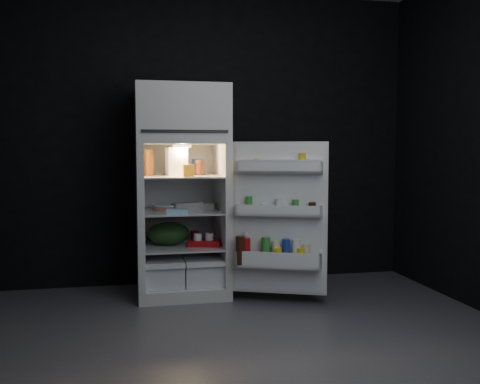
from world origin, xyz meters
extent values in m
cube|color=#56565C|center=(0.00, 0.00, 0.00)|extent=(4.00, 3.40, 0.00)
cube|color=black|center=(0.00, 1.70, 1.35)|extent=(4.00, 0.00, 2.70)
cube|color=black|center=(0.00, -1.70, 1.35)|extent=(4.00, 0.00, 2.70)
cube|color=silver|center=(-0.20, 1.30, 0.05)|extent=(0.76, 0.70, 0.10)
cube|color=silver|center=(-0.56, 1.30, 0.70)|extent=(0.05, 0.70, 1.20)
cube|color=silver|center=(0.15, 1.30, 0.70)|extent=(0.05, 0.70, 1.20)
cube|color=white|center=(-0.20, 1.62, 0.70)|extent=(0.66, 0.05, 1.20)
cube|color=silver|center=(-0.20, 1.30, 1.33)|extent=(0.76, 0.70, 0.06)
cube|color=silver|center=(-0.20, 1.30, 1.57)|extent=(0.76, 0.70, 0.42)
cube|color=black|center=(-0.20, 0.95, 1.39)|extent=(0.68, 0.01, 0.02)
cube|color=white|center=(-0.53, 1.28, 0.70)|extent=(0.01, 0.65, 1.20)
cube|color=white|center=(0.12, 1.28, 0.70)|extent=(0.01, 0.65, 1.20)
cube|color=white|center=(-0.20, 1.28, 1.30)|extent=(0.66, 0.65, 0.01)
cube|color=white|center=(-0.20, 1.28, 0.10)|extent=(0.66, 0.65, 0.01)
cube|color=white|center=(-0.20, 1.28, 1.02)|extent=(0.65, 0.63, 0.01)
cube|color=white|center=(-0.20, 1.28, 0.72)|extent=(0.65, 0.63, 0.01)
cube|color=white|center=(-0.20, 1.28, 0.42)|extent=(0.65, 0.63, 0.01)
cube|color=white|center=(-0.37, 1.30, 0.22)|extent=(0.32, 0.59, 0.22)
cube|color=white|center=(-0.04, 1.30, 0.22)|extent=(0.32, 0.59, 0.22)
cube|color=white|center=(-0.37, 0.97, 0.31)|extent=(0.32, 0.02, 0.03)
cube|color=white|center=(-0.04, 0.97, 0.31)|extent=(0.32, 0.02, 0.03)
cube|color=#FFE5B2|center=(-0.20, 1.23, 1.28)|extent=(0.14, 0.14, 0.02)
cube|color=silver|center=(0.54, 0.83, 0.70)|extent=(0.72, 0.33, 1.22)
cube|color=white|center=(0.53, 0.80, 0.70)|extent=(0.67, 0.28, 1.18)
cube|color=white|center=(0.51, 0.77, 1.07)|extent=(0.66, 0.34, 0.02)
cube|color=white|center=(0.50, 0.73, 1.11)|extent=(0.64, 0.27, 0.10)
cube|color=white|center=(0.82, 0.64, 1.11)|extent=(0.05, 0.09, 0.10)
cube|color=white|center=(0.21, 0.89, 1.11)|extent=(0.05, 0.09, 0.10)
cube|color=white|center=(0.51, 0.76, 0.73)|extent=(0.67, 0.35, 0.02)
cube|color=white|center=(0.50, 0.72, 0.77)|extent=(0.64, 0.27, 0.09)
cube|color=white|center=(0.82, 0.64, 0.77)|extent=(0.06, 0.10, 0.09)
cube|color=white|center=(0.21, 0.88, 0.77)|extent=(0.06, 0.10, 0.09)
cube|color=white|center=(0.50, 0.74, 0.33)|extent=(0.68, 0.39, 0.02)
cube|color=white|center=(0.48, 0.69, 0.38)|extent=(0.64, 0.27, 0.13)
cube|color=white|center=(0.81, 0.62, 0.38)|extent=(0.07, 0.14, 0.13)
cube|color=white|center=(0.20, 0.87, 0.38)|extent=(0.07, 0.14, 0.13)
cube|color=white|center=(0.51, 0.77, 1.16)|extent=(0.65, 0.33, 0.02)
cylinder|color=yellow|center=(0.68, 0.70, 1.15)|extent=(0.07, 0.07, 0.14)
cylinder|color=silver|center=(0.55, 0.75, 1.12)|extent=(0.08, 0.08, 0.09)
cylinder|color=yellow|center=(0.35, 0.83, 1.13)|extent=(0.08, 0.08, 0.10)
cylinder|color=black|center=(0.75, 0.66, 0.79)|extent=(0.07, 0.07, 0.09)
cylinder|color=#338C33|center=(0.63, 0.71, 0.80)|extent=(0.07, 0.07, 0.11)
cylinder|color=silver|center=(0.51, 0.76, 0.80)|extent=(0.07, 0.07, 0.12)
cylinder|color=#94C5E5|center=(0.40, 0.81, 0.78)|extent=(0.08, 0.08, 0.08)
cylinder|color=#338C33|center=(0.29, 0.85, 0.81)|extent=(0.07, 0.07, 0.13)
cylinder|color=beige|center=(0.71, 0.66, 0.43)|extent=(0.08, 0.08, 0.17)
cylinder|color=white|center=(0.63, 0.69, 0.44)|extent=(0.09, 0.09, 0.21)
cylinder|color=#1B3695|center=(0.56, 0.72, 0.44)|extent=(0.08, 0.08, 0.21)
cylinder|color=beige|center=(0.48, 0.75, 0.44)|extent=(0.09, 0.09, 0.19)
cylinder|color=#338C33|center=(0.41, 0.78, 0.45)|extent=(0.09, 0.09, 0.21)
cylinder|color=#A80E12|center=(0.26, 0.84, 0.44)|extent=(0.09, 0.09, 0.20)
cylinder|color=yellow|center=(0.66, 0.64, 0.41)|extent=(0.07, 0.07, 0.14)
cylinder|color=yellow|center=(0.49, 0.71, 0.41)|extent=(0.08, 0.08, 0.14)
cylinder|color=silver|center=(0.36, 0.76, 0.39)|extent=(0.08, 0.08, 0.10)
cylinder|color=black|center=(0.21, 0.82, 0.45)|extent=(0.09, 0.09, 0.22)
cylinder|color=white|center=(0.26, 0.84, 0.58)|extent=(0.05, 0.05, 0.02)
cube|color=white|center=(-0.24, 1.30, 1.15)|extent=(0.18, 0.18, 0.24)
cylinder|color=#1B3695|center=(-0.04, 1.37, 1.10)|extent=(0.13, 0.13, 0.14)
cylinder|color=black|center=(-0.04, 1.29, 1.09)|extent=(0.11, 0.11, 0.13)
cylinder|color=#AC5A1B|center=(-0.48, 1.35, 1.14)|extent=(0.11, 0.11, 0.22)
cube|color=orange|center=(-0.16, 1.12, 1.08)|extent=(0.09, 0.07, 0.10)
cube|color=gray|center=(-0.16, 1.26, 0.76)|extent=(0.28, 0.19, 0.07)
cylinder|color=#AE7B5C|center=(-0.30, 1.36, 0.75)|extent=(0.33, 0.33, 0.04)
cube|color=#94C5E5|center=(-0.26, 1.05, 0.75)|extent=(0.19, 0.12, 0.04)
cube|color=beige|center=(0.05, 1.38, 0.75)|extent=(0.15, 0.14, 0.05)
ellipsoid|color=#193815|center=(-0.31, 1.33, 0.52)|extent=(0.45, 0.43, 0.20)
cube|color=#A80E12|center=(-0.02, 1.21, 0.45)|extent=(0.30, 0.22, 0.05)
cylinder|color=#A80E12|center=(-0.07, 1.48, 0.47)|extent=(0.10, 0.10, 0.09)
cylinder|color=silver|center=(0.00, 1.38, 0.47)|extent=(0.09, 0.09, 0.09)
camera|label=1|loc=(-0.65, -3.27, 1.25)|focal=40.00mm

